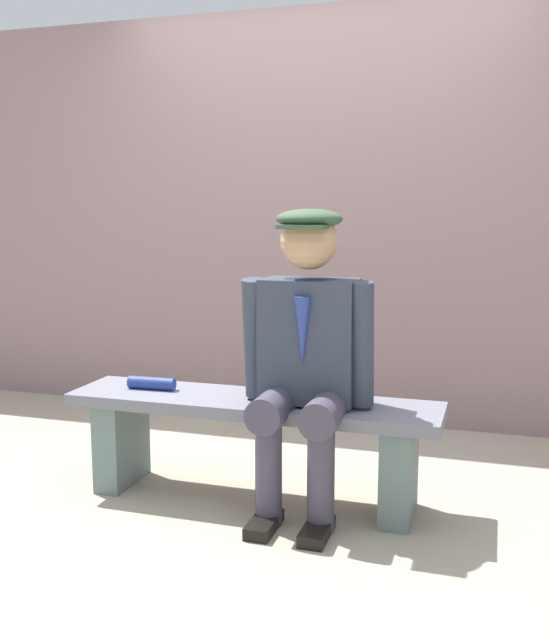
{
  "coord_description": "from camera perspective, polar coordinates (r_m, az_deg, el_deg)",
  "views": [
    {
      "loc": [
        -1.01,
        2.91,
        1.28
      ],
      "look_at": [
        -0.1,
        0.0,
        0.81
      ],
      "focal_mm": 40.8,
      "sensor_mm": 36.0,
      "label": 1
    }
  ],
  "objects": [
    {
      "name": "ground_plane",
      "position": [
        3.34,
        -1.74,
        -13.84
      ],
      "size": [
        30.0,
        30.0,
        0.0
      ],
      "primitive_type": "plane",
      "color": "#9D947F"
    },
    {
      "name": "bench",
      "position": [
        3.23,
        -1.77,
        -8.58
      ],
      "size": [
        1.64,
        0.38,
        0.46
      ],
      "color": "slate",
      "rests_on": "ground"
    },
    {
      "name": "seated_man",
      "position": [
        3.01,
        2.5,
        -2.21
      ],
      "size": [
        0.57,
        0.52,
        1.28
      ],
      "color": "#313847",
      "rests_on": "ground"
    },
    {
      "name": "rolled_magazine",
      "position": [
        3.38,
        -9.61,
        -4.91
      ],
      "size": [
        0.22,
        0.07,
        0.06
      ],
      "primitive_type": "cylinder",
      "rotation": [
        0.0,
        1.57,
        0.04
      ],
      "color": "navy",
      "rests_on": "bench"
    },
    {
      "name": "stadium_wall",
      "position": [
        4.47,
        4.3,
        7.9
      ],
      "size": [
        12.0,
        0.24,
        2.44
      ],
      "primitive_type": "cube",
      "color": "gray",
      "rests_on": "ground"
    }
  ]
}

